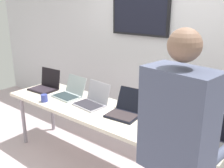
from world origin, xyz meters
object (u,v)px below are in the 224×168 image
at_px(laptop_station_0, 46,85).
at_px(laptop_station_4, 164,123).
at_px(laptop_station_2, 93,100).
at_px(coffee_mug, 44,98).
at_px(person, 177,139).
at_px(laptop_station_1, 70,92).
at_px(laptop_station_3, 126,109).
at_px(workbench, 121,120).
at_px(laptop_station_5, 209,137).

bearing_deg(laptop_station_0, laptop_station_4, -0.53).
xyz_separation_m(laptop_station_2, coffee_mug, (-0.53, -0.30, -0.01)).
relative_size(person, coffee_mug, 19.74).
height_order(laptop_station_1, laptop_station_3, laptop_station_3).
xyz_separation_m(laptop_station_3, laptop_station_4, (0.48, -0.04, -0.00)).
xyz_separation_m(workbench, laptop_station_4, (0.49, 0.04, 0.10)).
height_order(workbench, coffee_mug, coffee_mug).
bearing_deg(laptop_station_5, laptop_station_2, -179.96).
height_order(laptop_station_2, laptop_station_3, laptop_station_2).
bearing_deg(laptop_station_2, laptop_station_4, -0.67).
bearing_deg(coffee_mug, laptop_station_1, 72.24).
distance_m(laptop_station_3, coffee_mug, 1.06).
relative_size(laptop_station_3, laptop_station_4, 1.20).
distance_m(laptop_station_0, laptop_station_4, 1.86).
relative_size(laptop_station_1, laptop_station_3, 0.90).
bearing_deg(laptop_station_4, laptop_station_1, 178.41).
bearing_deg(person, workbench, 145.85).
relative_size(laptop_station_3, laptop_station_5, 1.07).
distance_m(workbench, laptop_station_0, 1.37).
bearing_deg(coffee_mug, laptop_station_2, 29.54).
bearing_deg(laptop_station_5, laptop_station_0, 179.87).
height_order(laptop_station_5, person, person).
height_order(laptop_station_1, laptop_station_5, laptop_station_1).
height_order(laptop_station_1, person, person).
bearing_deg(workbench, laptop_station_4, 4.55).
relative_size(laptop_station_2, laptop_station_3, 0.94).
distance_m(laptop_station_0, laptop_station_2, 0.90).
bearing_deg(laptop_station_1, laptop_station_5, -0.83).
relative_size(laptop_station_2, person, 0.21).
bearing_deg(laptop_station_1, laptop_station_4, -1.59).
height_order(laptop_station_3, person, person).
xyz_separation_m(laptop_station_3, coffee_mug, (-1.00, -0.33, -0.01)).
relative_size(laptop_station_0, coffee_mug, 4.16).
bearing_deg(laptop_station_0, coffee_mug, -39.50).
height_order(laptop_station_0, person, person).
bearing_deg(laptop_station_1, laptop_station_0, -177.47).
xyz_separation_m(laptop_station_1, person, (1.80, -0.70, 0.28)).
bearing_deg(laptop_station_3, workbench, -100.79).
relative_size(laptop_station_0, laptop_station_4, 1.11).
height_order(laptop_station_2, person, person).
bearing_deg(laptop_station_3, laptop_station_4, -4.29).
distance_m(workbench, laptop_station_2, 0.48).
xyz_separation_m(workbench, laptop_station_2, (-0.46, 0.05, 0.11)).
distance_m(laptop_station_4, coffee_mug, 1.51).
xyz_separation_m(laptop_station_4, coffee_mug, (-1.48, -0.29, -0.01)).
bearing_deg(person, coffee_mug, 168.97).
xyz_separation_m(workbench, laptop_station_3, (0.01, 0.08, 0.11)).
xyz_separation_m(laptop_station_2, laptop_station_4, (0.95, -0.01, -0.00)).
bearing_deg(laptop_station_0, laptop_station_3, 0.78).
relative_size(laptop_station_2, laptop_station_4, 1.13).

